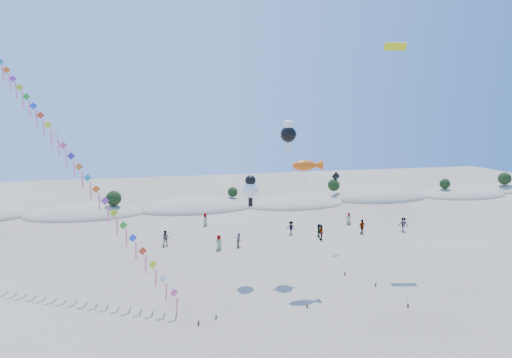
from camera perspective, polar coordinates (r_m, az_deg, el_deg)
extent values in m
ellipsoid|color=tan|center=(67.92, -21.63, -4.41)|extent=(17.60, 9.68, 3.00)
ellipsoid|color=#223413|center=(67.74, -21.67, -3.73)|extent=(14.08, 6.34, 0.70)
ellipsoid|color=tan|center=(68.09, -8.08, -3.82)|extent=(19.00, 10.45, 3.40)
ellipsoid|color=#223413|center=(67.89, -8.10, -3.05)|extent=(15.20, 6.84, 0.76)
ellipsoid|color=tan|center=(69.98, 5.21, -3.42)|extent=(16.40, 9.02, 2.80)
ellipsoid|color=#223413|center=(69.81, 5.22, -2.80)|extent=(13.12, 5.90, 0.66)
ellipsoid|color=tan|center=(78.03, 16.00, -2.44)|extent=(18.00, 9.90, 3.80)
ellipsoid|color=#223413|center=(77.83, 16.04, -1.69)|extent=(14.40, 6.48, 0.72)
ellipsoid|color=tan|center=(86.01, 25.75, -1.95)|extent=(16.80, 9.24, 3.00)
ellipsoid|color=#223413|center=(85.87, 25.78, -1.41)|extent=(13.44, 6.05, 0.67)
sphere|color=black|center=(65.76, -18.45, -2.45)|extent=(2.20, 2.20, 2.20)
sphere|color=black|center=(68.51, -3.13, -1.75)|extent=(1.60, 1.60, 1.60)
sphere|color=black|center=(75.01, 10.33, -0.79)|extent=(2.10, 2.10, 2.10)
sphere|color=black|center=(82.86, 23.88, -0.58)|extent=(1.80, 1.80, 1.80)
sphere|color=black|center=(93.01, 30.22, 0.05)|extent=(2.30, 2.30, 2.30)
cube|color=#3F2D1E|center=(32.20, -7.67, -18.49)|extent=(0.12, 0.12, 0.35)
cylinder|color=silver|center=(40.66, -24.25, 4.00)|extent=(20.51, 22.70, 24.05)
cube|color=#FF5090|center=(32.97, -10.87, -14.66)|extent=(1.27, 0.50, 1.34)
cube|color=pink|center=(33.48, -10.50, -16.34)|extent=(0.19, 0.45, 1.55)
cube|color=silver|center=(33.37, -12.26, -12.82)|extent=(1.27, 0.50, 1.34)
cube|color=pink|center=(33.84, -11.88, -14.51)|extent=(0.19, 0.45, 1.55)
cube|color=#EBF319|center=(33.83, -13.59, -11.02)|extent=(1.27, 0.50, 1.34)
cube|color=pink|center=(34.26, -13.21, -12.71)|extent=(0.19, 0.45, 1.55)
cube|color=red|center=(34.33, -14.87, -9.27)|extent=(1.27, 0.50, 1.34)
cube|color=pink|center=(34.73, -14.49, -10.96)|extent=(0.19, 0.45, 1.55)
cube|color=blue|center=(34.88, -16.10, -7.56)|extent=(1.27, 0.50, 1.34)
cube|color=pink|center=(35.24, -15.72, -9.25)|extent=(0.19, 0.45, 1.55)
cube|color=green|center=(35.48, -17.28, -5.91)|extent=(1.27, 0.50, 1.34)
cube|color=pink|center=(35.81, -16.90, -7.58)|extent=(0.19, 0.45, 1.55)
cube|color=#B4CE18|center=(36.12, -18.41, -4.31)|extent=(1.27, 0.50, 1.34)
cube|color=pink|center=(36.41, -18.04, -5.97)|extent=(0.19, 0.45, 1.55)
cube|color=#AF29C2|center=(36.80, -19.50, -2.77)|extent=(1.27, 0.50, 1.34)
cube|color=pink|center=(37.06, -19.12, -4.41)|extent=(0.19, 0.45, 1.55)
cube|color=#FF5515|center=(37.52, -20.54, -1.28)|extent=(1.27, 0.50, 1.34)
cube|color=pink|center=(37.74, -20.17, -2.90)|extent=(0.19, 0.45, 1.55)
cube|color=#1797B0|center=(38.27, -21.55, 0.15)|extent=(1.27, 0.50, 1.34)
cube|color=pink|center=(38.47, -21.18, -1.45)|extent=(0.19, 0.45, 1.55)
cube|color=orange|center=(39.06, -22.51, 1.53)|extent=(1.27, 0.50, 1.34)
cube|color=pink|center=(39.23, -22.14, -0.05)|extent=(0.19, 0.45, 1.55)
cube|color=#3E238E|center=(39.88, -23.43, 2.84)|extent=(1.27, 0.50, 1.34)
cube|color=pink|center=(40.02, -23.07, 1.30)|extent=(0.19, 0.45, 1.55)
cube|color=#FF5090|center=(40.73, -24.32, 4.11)|extent=(1.27, 0.50, 1.34)
cube|color=pink|center=(40.84, -23.96, 2.59)|extent=(0.19, 0.45, 1.55)
cube|color=silver|center=(41.61, -25.18, 5.32)|extent=(1.27, 0.50, 1.34)
cube|color=pink|center=(41.69, -24.82, 3.83)|extent=(0.19, 0.45, 1.55)
cube|color=#EBF319|center=(42.52, -26.00, 6.47)|extent=(1.27, 0.50, 1.34)
cube|color=pink|center=(42.57, -25.65, 5.02)|extent=(0.19, 0.45, 1.55)
cube|color=red|center=(43.45, -26.79, 7.58)|extent=(1.27, 0.50, 1.34)
cube|color=pink|center=(43.48, -26.44, 6.15)|extent=(0.19, 0.45, 1.55)
cube|color=blue|center=(44.40, -27.55, 8.64)|extent=(1.27, 0.50, 1.34)
cube|color=pink|center=(44.41, -27.21, 7.24)|extent=(0.19, 0.45, 1.55)
cube|color=green|center=(45.38, -28.29, 9.65)|extent=(1.27, 0.50, 1.34)
cube|color=pink|center=(45.36, -27.94, 8.29)|extent=(0.19, 0.45, 1.55)
cube|color=#B4CE18|center=(46.38, -28.99, 10.62)|extent=(1.27, 0.50, 1.34)
cube|color=pink|center=(46.34, -28.65, 9.28)|extent=(0.19, 0.45, 1.55)
cube|color=#AF29C2|center=(47.39, -29.67, 11.55)|extent=(1.27, 0.50, 1.34)
cube|color=pink|center=(47.33, -29.34, 10.24)|extent=(0.19, 0.45, 1.55)
cube|color=#FF5515|center=(48.43, -30.33, 12.43)|extent=(1.27, 0.50, 1.34)
cube|color=pink|center=(48.35, -30.00, 11.15)|extent=(0.19, 0.45, 1.55)
cube|color=#1797B0|center=(49.48, -30.96, 13.28)|extent=(1.27, 0.50, 1.34)
cube|color=pink|center=(49.38, -30.63, 12.03)|extent=(0.19, 0.45, 1.55)
cube|color=#3F2D1E|center=(34.64, 6.83, -16.44)|extent=(0.10, 0.10, 0.30)
cylinder|color=silver|center=(35.28, 6.62, -7.16)|extent=(1.40, 5.06, 10.44)
ellipsoid|color=#E8580C|center=(36.78, 6.44, 1.81)|extent=(2.11, 0.93, 0.93)
cone|color=#E8580C|center=(37.19, 8.16, 1.85)|extent=(0.85, 0.85, 0.85)
cube|color=#3F2D1E|center=(32.93, -5.34, -17.84)|extent=(0.10, 0.10, 0.30)
cylinder|color=silver|center=(35.30, -2.81, -9.14)|extent=(4.34, 7.75, 8.04)
sphere|color=white|center=(38.40, -0.75, -1.46)|extent=(1.43, 1.43, 1.43)
sphere|color=black|center=(38.25, -0.75, -0.20)|extent=(0.96, 0.96, 0.96)
cube|color=black|center=(38.62, -0.75, -3.09)|extent=(0.35, 0.18, 0.80)
cube|color=#3F2D1E|center=(41.32, 11.78, -12.26)|extent=(0.10, 0.10, 0.30)
cylinder|color=silver|center=(40.16, 8.07, -3.39)|extent=(4.58, 3.52, 12.89)
sphere|color=black|center=(40.18, 4.33, 5.95)|extent=(1.48, 1.48, 1.48)
sphere|color=white|center=(40.14, 4.35, 7.22)|extent=(0.96, 0.96, 0.96)
cube|color=white|center=(40.25, 4.31, 4.33)|extent=(0.35, 0.18, 0.80)
cube|color=white|center=(39.97, 3.37, 5.95)|extent=(0.60, 0.15, 0.25)
cube|color=white|center=(40.40, 5.28, 5.96)|extent=(0.60, 0.15, 0.25)
cube|color=#3F2D1E|center=(36.34, 19.61, -15.66)|extent=(0.10, 0.10, 0.30)
cylinder|color=silver|center=(40.10, 18.74, 2.40)|extent=(5.33, 12.57, 21.46)
cube|color=yellow|center=(47.05, 18.08, 16.45)|extent=(2.27, 0.92, 0.80)
cube|color=black|center=(47.07, 18.07, 16.44)|extent=(2.19, 0.56, 0.19)
cube|color=#3F2D1E|center=(39.51, 15.66, -13.42)|extent=(0.10, 0.10, 0.30)
cylinder|color=silver|center=(43.28, 12.86, -5.98)|extent=(1.07, 11.33, 7.98)
cube|color=black|center=(47.71, 10.61, 0.36)|extent=(1.07, 0.31, 1.10)
imported|color=slate|center=(48.24, -2.30, -8.14)|extent=(0.71, 0.85, 1.58)
imported|color=slate|center=(47.36, -4.98, -8.44)|extent=(0.93, 0.73, 1.66)
imported|color=slate|center=(53.22, 4.69, -6.49)|extent=(1.22, 1.05, 1.64)
imported|color=slate|center=(52.65, 8.40, -6.77)|extent=(0.58, 1.48, 1.56)
imported|color=slate|center=(58.98, 12.28, -5.15)|extent=(0.92, 0.88, 1.59)
imported|color=slate|center=(51.36, 8.70, -7.04)|extent=(0.83, 1.15, 1.81)
imported|color=slate|center=(49.53, -11.94, -7.75)|extent=(0.95, 0.78, 1.78)
imported|color=slate|center=(54.88, 13.96, -6.16)|extent=(1.14, 0.79, 1.80)
imported|color=slate|center=(57.38, 19.05, -5.74)|extent=(1.32, 1.22, 1.79)
imported|color=slate|center=(57.16, -6.78, -5.39)|extent=(0.78, 0.97, 1.72)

